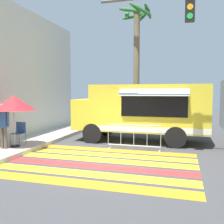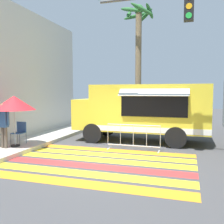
{
  "view_description": "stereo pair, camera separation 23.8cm",
  "coord_description": "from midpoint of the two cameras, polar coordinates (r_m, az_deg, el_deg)",
  "views": [
    {
      "loc": [
        2.66,
        -8.24,
        2.39
      ],
      "look_at": [
        -0.39,
        2.42,
        1.5
      ],
      "focal_mm": 40.0,
      "sensor_mm": 36.0,
      "label": 1
    },
    {
      "loc": [
        2.89,
        -8.17,
        2.39
      ],
      "look_at": [
        -0.39,
        2.42,
        1.5
      ],
      "focal_mm": 40.0,
      "sensor_mm": 36.0,
      "label": 2
    }
  ],
  "objects": [
    {
      "name": "barricade_front",
      "position": [
        10.3,
        4.33,
        -5.81
      ],
      "size": [
        2.21,
        0.44,
        1.07
      ],
      "color": "#B7BABF",
      "rests_on": "ground_plane"
    },
    {
      "name": "food_truck",
      "position": [
        12.1,
        5.73,
        0.64
      ],
      "size": [
        6.31,
        2.75,
        2.73
      ],
      "color": "yellow",
      "rests_on": "ground_plane"
    },
    {
      "name": "crosswalk_painted",
      "position": [
        8.58,
        -3.67,
        -11.58
      ],
      "size": [
        6.4,
        4.36,
        0.01
      ],
      "color": "orange",
      "rests_on": "ground_plane"
    },
    {
      "name": "patio_umbrella",
      "position": [
        10.8,
        -22.15,
        1.88
      ],
      "size": [
        1.71,
        1.71,
        2.07
      ],
      "color": "black",
      "rests_on": "sidewalk_left"
    },
    {
      "name": "traffic_signal_pole",
      "position": [
        9.3,
        20.84,
        15.63
      ],
      "size": [
        5.07,
        0.29,
        6.11
      ],
      "color": "#515456",
      "rests_on": "ground_plane"
    },
    {
      "name": "ground_plane",
      "position": [
        8.99,
        -2.69,
        -10.84
      ],
      "size": [
        60.0,
        60.0,
        0.0
      ],
      "primitive_type": "plane",
      "color": "#424244"
    },
    {
      "name": "palm_tree",
      "position": [
        16.6,
        5.21,
        14.33
      ],
      "size": [
        2.27,
        2.47,
        7.92
      ],
      "color": "#7A664C",
      "rests_on": "ground_plane"
    },
    {
      "name": "folding_chair",
      "position": [
        11.41,
        -20.98,
        -4.06
      ],
      "size": [
        0.47,
        0.47,
        0.94
      ],
      "rotation": [
        0.0,
        0.0,
        -0.09
      ],
      "color": "#4C4C51",
      "rests_on": "sidewalk_left"
    },
    {
      "name": "vendor_person",
      "position": [
        10.68,
        -24.16,
        -2.28
      ],
      "size": [
        0.53,
        0.23,
        1.77
      ],
      "rotation": [
        0.0,
        0.0,
        0.22
      ],
      "color": "brown",
      "rests_on": "sidewalk_left"
    }
  ]
}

